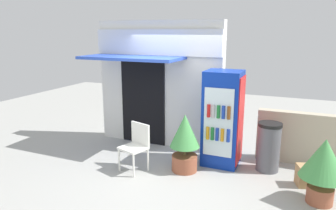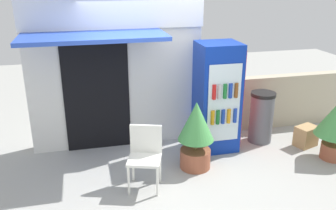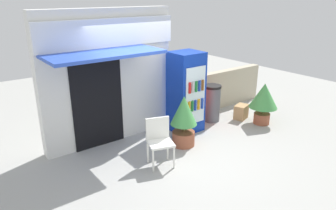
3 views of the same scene
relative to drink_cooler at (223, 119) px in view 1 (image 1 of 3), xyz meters
The scene contains 9 objects.
ground 1.51m from the drink_cooler, 142.01° to the right, with size 16.00×16.00×0.00m, color #A3A39E.
storefront_building 1.83m from the drink_cooler, 161.02° to the left, with size 2.93×1.24×2.80m.
drink_cooler is the anchor object (origin of this frame).
plastic_chair 1.72m from the drink_cooler, 147.28° to the right, with size 0.56×0.54×0.90m.
potted_plant_near_shop 0.87m from the drink_cooler, 133.35° to the right, with size 0.56×0.56×1.10m.
potted_plant_curbside 1.96m from the drink_cooler, 26.08° to the right, with size 0.69×0.69×1.03m.
trash_bin 0.99m from the drink_cooler, ahead, with size 0.44×0.44×0.93m.
stone_boundary_wall 2.07m from the drink_cooler, 18.14° to the left, with size 2.67×0.22×1.04m, color #B7AD93.
cardboard_box 1.78m from the drink_cooler, 11.73° to the right, with size 0.37×0.27×0.36m, color tan.
Camera 1 is at (2.24, -4.99, 2.57)m, focal length 33.23 mm.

